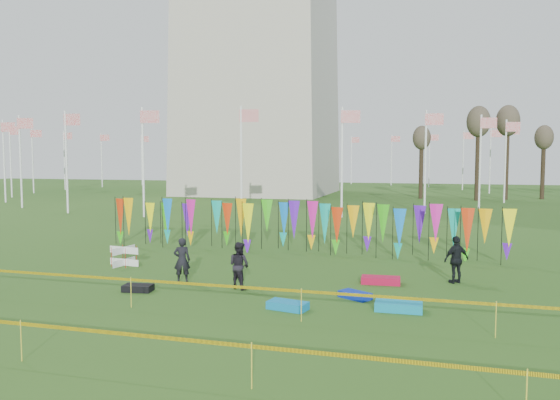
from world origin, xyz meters
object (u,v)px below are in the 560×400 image
(person_mid, at_px, (239,265))
(person_right, at_px, (456,260))
(kite_bag_red, at_px, (381,280))
(kite_bag_blue, at_px, (355,295))
(person_left, at_px, (182,260))
(kite_bag_teal, at_px, (399,306))
(kite_bag_turquoise, at_px, (288,305))
(box_kite, at_px, (124,256))
(kite_bag_black, at_px, (138,288))

(person_mid, distance_m, person_right, 7.52)
(kite_bag_red, bearing_deg, kite_bag_blue, -104.72)
(person_left, height_order, kite_bag_teal, person_left)
(person_right, xyz_separation_m, kite_bag_red, (-2.51, -0.80, -0.70))
(person_left, distance_m, kite_bag_turquoise, 5.01)
(box_kite, height_order, person_mid, person_mid)
(person_right, relative_size, kite_bag_teal, 1.25)
(kite_bag_red, xyz_separation_m, kite_bag_teal, (0.80, -3.26, 0.01))
(kite_bag_blue, relative_size, kite_bag_teal, 0.74)
(kite_bag_red, bearing_deg, kite_bag_teal, -76.18)
(box_kite, relative_size, kite_bag_blue, 0.80)
(kite_bag_red, bearing_deg, kite_bag_black, -156.81)
(kite_bag_turquoise, xyz_separation_m, kite_bag_red, (2.28, 3.96, 0.01))
(kite_bag_blue, bearing_deg, kite_bag_black, -171.76)
(person_mid, xyz_separation_m, kite_bag_black, (-3.06, -1.23, -0.68))
(kite_bag_black, height_order, kite_bag_teal, kite_bag_teal)
(person_left, xyz_separation_m, person_right, (9.20, 2.49, 0.04))
(box_kite, distance_m, kite_bag_red, 10.27)
(box_kite, distance_m, person_left, 4.13)
(person_mid, bearing_deg, kite_bag_turquoise, 161.28)
(person_mid, relative_size, kite_bag_turquoise, 1.39)
(person_mid, relative_size, kite_bag_blue, 1.60)
(person_left, relative_size, person_mid, 1.00)
(person_mid, height_order, kite_bag_black, person_mid)
(person_right, height_order, kite_bag_red, person_right)
(kite_bag_turquoise, relative_size, kite_bag_blue, 1.16)
(kite_bag_blue, bearing_deg, box_kite, 165.02)
(person_mid, distance_m, kite_bag_black, 3.37)
(person_right, xyz_separation_m, kite_bag_blue, (-3.09, -3.02, -0.72))
(person_mid, height_order, person_right, person_right)
(kite_bag_blue, xyz_separation_m, kite_bag_teal, (1.38, -1.04, 0.02))
(box_kite, height_order, kite_bag_blue, box_kite)
(kite_bag_black, relative_size, kite_bag_teal, 0.71)
(person_mid, height_order, kite_bag_turquoise, person_mid)
(box_kite, xyz_separation_m, person_right, (12.76, 0.43, 0.43))
(person_right, bearing_deg, kite_bag_turquoise, 9.76)
(person_left, height_order, kite_bag_turquoise, person_left)
(kite_bag_blue, bearing_deg, person_right, 44.36)
(kite_bag_turquoise, height_order, kite_bag_black, kite_bag_turquoise)
(kite_bag_turquoise, height_order, kite_bag_blue, kite_bag_turquoise)
(box_kite, distance_m, person_mid, 6.26)
(box_kite, height_order, kite_bag_teal, box_kite)
(person_right, relative_size, kite_bag_blue, 1.69)
(person_left, relative_size, kite_bag_red, 1.19)
(person_left, xyz_separation_m, person_mid, (2.22, -0.30, -0.00))
(person_left, height_order, kite_bag_red, person_left)
(box_kite, height_order, person_left, person_left)
(person_left, bearing_deg, box_kite, -53.29)
(person_mid, xyz_separation_m, kite_bag_turquoise, (2.19, -1.96, -0.67))
(person_right, distance_m, kite_bag_blue, 4.38)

